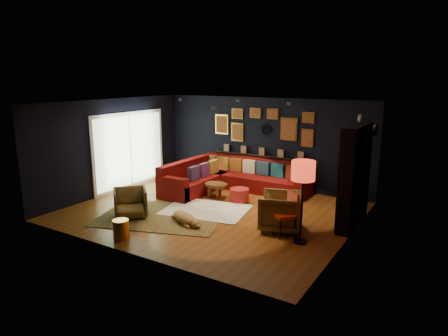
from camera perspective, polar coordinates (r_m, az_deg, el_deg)
The scene contains 20 objects.
floor at distance 9.71m, azimuth -1.77°, elevation -6.20°, with size 6.50×6.50×0.00m, color brown.
room_walls at distance 9.31m, azimuth -1.84°, elevation 3.10°, with size 6.50×6.50×6.50m.
sectional at distance 11.39m, azimuth 0.63°, elevation -1.59°, with size 3.41×2.69×0.86m.
ledge at distance 11.72m, azimuth 5.41°, elevation 1.76°, with size 3.20×0.12×0.04m, color black.
gallery_wall at distance 11.62m, azimuth 5.53°, elevation 6.09°, with size 3.15×0.04×1.02m.
sunburst_mirror at distance 11.59m, azimuth 6.03°, elevation 5.53°, with size 0.47×0.16×0.47m.
fireplace at distance 9.04m, azimuth 18.11°, elevation -1.56°, with size 0.31×1.60×2.20m.
deer_head at distance 9.32m, azimuth 19.57°, elevation 5.22°, with size 0.50×0.28×0.45m.
sliding_door at distance 11.87m, azimuth -13.28°, elevation 2.49°, with size 0.06×2.80×2.20m.
ceiling_spots at distance 9.87m, azimuth 0.71°, elevation 9.32°, with size 3.30×2.50×0.06m.
shag_rug at distance 9.78m, azimuth -2.60°, elevation -5.99°, with size 1.98×1.44×0.03m, color white.
leopard_rug at distance 9.49m, azimuth -8.86°, elevation -6.78°, with size 2.81×2.01×0.02m, color tan.
coffee_table at distance 10.72m, azimuth -1.17°, elevation -2.59°, with size 0.73×0.55×0.36m.
pouf at distance 10.37m, azimuth 2.21°, elevation -3.84°, with size 0.50×0.50×0.33m, color #A11D1A.
armchair_left at distance 9.46m, azimuth -13.25°, elevation -4.70°, with size 0.72×0.68×0.74m, color gold.
armchair_right at distance 8.55m, azimuth 8.10°, elevation -5.90°, with size 0.86×0.81×0.89m, color gold.
gold_stool at distance 8.32m, azimuth -14.49°, elevation -8.50°, with size 0.32×0.32×0.40m, color #CA882F.
orange_chair at distance 8.22m, azimuth 9.12°, elevation -6.00°, with size 0.61×0.61×0.92m.
floor_lamp at distance 7.68m, azimuth 11.24°, elevation -0.89°, with size 0.45×0.45×1.64m.
dog at distance 8.92m, azimuth -5.72°, elevation -6.77°, with size 1.08×0.53×0.34m, color #B38445, non-canonical shape.
Camera 1 is at (5.05, -7.65, 3.19)m, focal length 32.00 mm.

